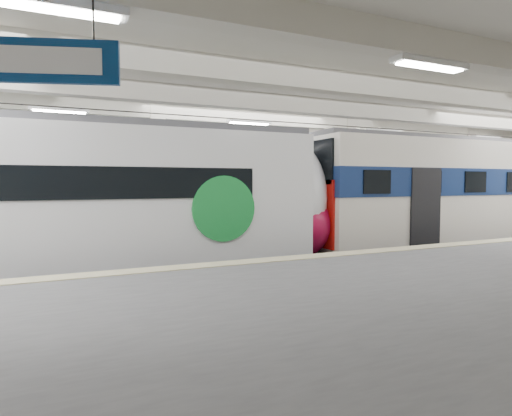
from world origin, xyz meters
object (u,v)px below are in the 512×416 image
modern_emu (126,208)px  older_rer (459,195)px  far_train (75,199)px  wayfinding_sign (29,60)px

modern_emu → older_rer: 12.45m
modern_emu → far_train: 5.61m
older_rer → wayfinding_sign: wayfinding_sign is taller
far_train → wayfinding_sign: (-0.78, -11.75, 2.00)m
older_rer → far_train: bearing=157.9°
wayfinding_sign → older_rer: bearing=41.5°
modern_emu → wayfinding_sign: wayfinding_sign is taller
modern_emu → older_rer: (12.45, 0.00, 0.18)m
modern_emu → far_train: modern_emu is taller
older_rer → far_train: (-13.53, 5.50, -0.13)m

